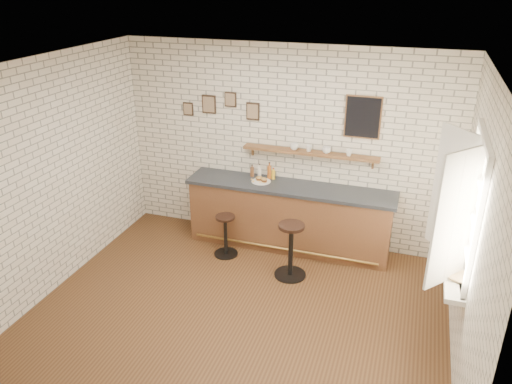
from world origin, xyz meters
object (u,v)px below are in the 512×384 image
bar_counter (289,216)px  bar_stool_right (291,249)px  ciabatta_sandwich (262,179)px  book_lower (452,275)px  shelf_cup_c (326,150)px  shelf_cup_d (349,153)px  book_upper (453,273)px  shelf_cup_a (294,147)px  bitters_bottle_amber (269,172)px  sandwich_plate (261,181)px  shelf_cup_b (309,149)px  bitters_bottle_brown (252,172)px  condiment_bottle_yellow (273,174)px  bar_stool_left (226,234)px  bitters_bottle_white (259,172)px

bar_counter → bar_stool_right: size_ratio=3.89×
ciabatta_sandwich → book_lower: bearing=-31.5°
ciabatta_sandwich → bar_stool_right: bearing=-49.6°
shelf_cup_c → shelf_cup_d: size_ratio=1.26×
book_upper → shelf_cup_a: bearing=163.5°
bitters_bottle_amber → shelf_cup_c: size_ratio=2.13×
ciabatta_sandwich → shelf_cup_c: shelf_cup_c is taller
sandwich_plate → bar_stool_right: 1.20m
bar_counter → ciabatta_sandwich: 0.70m
ciabatta_sandwich → book_upper: (2.65, -1.63, -0.09)m
bar_counter → shelf_cup_b: (0.21, 0.20, 1.04)m
bar_counter → sandwich_plate: sandwich_plate is taller
bitters_bottle_amber → book_upper: (2.58, -1.79, -0.16)m
ciabatta_sandwich → shelf_cup_c: size_ratio=1.73×
bar_stool_right → book_lower: book_lower is taller
bar_stool_right → book_upper: size_ratio=3.32×
bar_counter → book_upper: bearing=-36.2°
ciabatta_sandwich → bar_counter: bearing=-1.3°
bar_counter → bitters_bottle_brown: 0.88m
sandwich_plate → condiment_bottle_yellow: bearing=48.8°
bar_counter → book_lower: bearing=-36.1°
shelf_cup_b → shelf_cup_a: bearing=150.0°
shelf_cup_c → book_upper: shelf_cup_c is taller
ciabatta_sandwich → bar_stool_right: 1.22m
sandwich_plate → bitters_bottle_amber: (0.08, 0.16, 0.10)m
sandwich_plate → bar_stool_left: size_ratio=0.44×
sandwich_plate → shelf_cup_a: shelf_cup_a is taller
bar_stool_left → shelf_cup_c: 1.92m
shelf_cup_b → bar_stool_left: bearing=-174.4°
sandwich_plate → bitters_bottle_white: bitters_bottle_white is taller
bar_counter → bitters_bottle_amber: bearing=155.2°
bar_stool_right → shelf_cup_c: (0.24, 0.99, 1.12)m
ciabatta_sandwich → condiment_bottle_yellow: bearing=50.6°
bar_counter → shelf_cup_a: size_ratio=25.38×
book_upper → bitters_bottle_brown: bearing=170.8°
ciabatta_sandwich → bar_stool_left: bearing=-124.6°
bar_counter → bar_stool_left: size_ratio=4.85×
shelf_cup_c → shelf_cup_d: 0.32m
bitters_bottle_white → shelf_cup_c: (1.00, 0.03, 0.45)m
sandwich_plate → book_upper: bearing=-31.5°
book_upper → sandwich_plate: bearing=171.4°
bar_stool_left → book_upper: 3.28m
bitters_bottle_amber → book_lower: 3.15m
bitters_bottle_brown → book_upper: (2.86, -1.79, -0.13)m
bar_stool_left → shelf_cup_b: (1.03, 0.74, 1.20)m
sandwich_plate → condiment_bottle_yellow: (0.14, 0.16, 0.07)m
bitters_bottle_amber → condiment_bottle_yellow: bearing=0.0°
bitters_bottle_amber → book_upper: bearing=-34.7°
sandwich_plate → book_lower: 3.12m
bitters_bottle_white → condiment_bottle_yellow: 0.22m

